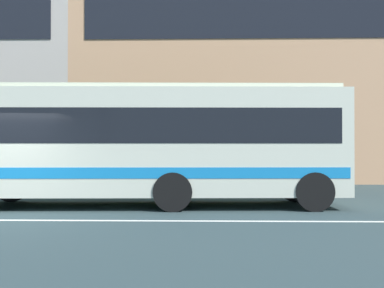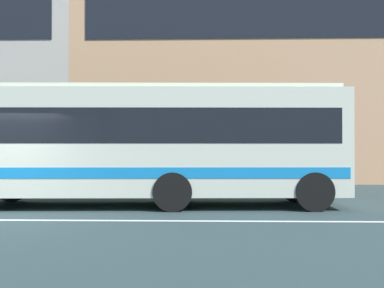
{
  "view_description": "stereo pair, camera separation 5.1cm",
  "coord_description": "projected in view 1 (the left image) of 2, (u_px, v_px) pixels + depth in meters",
  "views": [
    {
      "loc": [
        4.93,
        -10.29,
        1.62
      ],
      "look_at": [
        4.6,
        2.26,
        1.72
      ],
      "focal_mm": 43.52,
      "sensor_mm": 36.0,
      "label": 1
    },
    {
      "loc": [
        4.98,
        -10.28,
        1.62
      ],
      "look_at": [
        4.6,
        2.26,
        1.72
      ],
      "focal_mm": 43.52,
      "sensor_mm": 36.0,
      "label": 2
    }
  ],
  "objects": [
    {
      "name": "transit_bus",
      "position": [
        151.0,
        141.0,
        12.94
      ],
      "size": [
        10.62,
        2.92,
        3.3
      ],
      "color": "beige",
      "rests_on": "ground_plane"
    },
    {
      "name": "apartment_block_right",
      "position": [
        267.0,
        55.0,
        25.58
      ],
      "size": [
        19.2,
        9.96,
        13.52
      ],
      "color": "tan",
      "rests_on": "ground_plane"
    },
    {
      "name": "hedge_row_far",
      "position": [
        46.0,
        176.0,
        17.04
      ],
      "size": [
        17.6,
        1.1,
        1.19
      ],
      "primitive_type": "cube",
      "color": "#1E4918",
      "rests_on": "ground_plane"
    }
  ]
}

